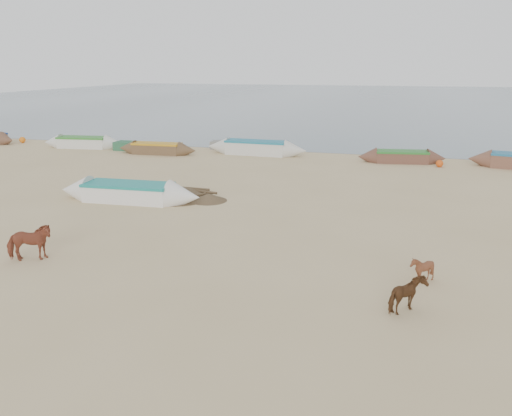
{
  "coord_description": "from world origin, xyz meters",
  "views": [
    {
      "loc": [
        4.62,
        -12.45,
        5.92
      ],
      "look_at": [
        0.0,
        4.0,
        1.0
      ],
      "focal_mm": 35.0,
      "sensor_mm": 36.0,
      "label": 1
    }
  ],
  "objects": [
    {
      "name": "beach_clutter",
      "position": [
        3.6,
        19.92,
        0.3
      ],
      "size": [
        44.91,
        4.46,
        0.64
      ],
      "color": "#2A5D3E",
      "rests_on": "ground"
    },
    {
      "name": "ground",
      "position": [
        0.0,
        0.0,
        0.0
      ],
      "size": [
        140.0,
        140.0,
        0.0
      ],
      "primitive_type": "plane",
      "color": "tan",
      "rests_on": "ground"
    },
    {
      "name": "cow_adult",
      "position": [
        -6.13,
        -0.3,
        0.59
      ],
      "size": [
        1.54,
        1.22,
        1.19
      ],
      "primitive_type": "imported",
      "rotation": [
        0.0,
        0.0,
        2.05
      ],
      "color": "brown",
      "rests_on": "ground"
    },
    {
      "name": "waterline_canoes",
      "position": [
        -0.3,
        19.89,
        0.42
      ],
      "size": [
        55.8,
        4.76,
        0.95
      ],
      "color": "brown",
      "rests_on": "ground"
    },
    {
      "name": "calf_right",
      "position": [
        5.21,
        -0.68,
        0.46
      ],
      "size": [
        0.97,
        1.07,
        0.91
      ],
      "primitive_type": "imported",
      "rotation": [
        0.0,
        0.0,
        1.33
      ],
      "color": "#51301A",
      "rests_on": "ground"
    },
    {
      "name": "calf_front",
      "position": [
        5.6,
        1.3,
        0.39
      ],
      "size": [
        0.72,
        0.65,
        0.79
      ],
      "primitive_type": "imported",
      "rotation": [
        0.0,
        0.0,
        -1.56
      ],
      "color": "brown",
      "rests_on": "ground"
    },
    {
      "name": "sea",
      "position": [
        0.0,
        82.0,
        0.01
      ],
      "size": [
        160.0,
        160.0,
        0.0
      ],
      "primitive_type": "plane",
      "color": "slate",
      "rests_on": "ground"
    },
    {
      "name": "near_canoe",
      "position": [
        -6.76,
        6.9,
        0.41
      ],
      "size": [
        6.76,
        1.81,
        0.82
      ],
      "primitive_type": null,
      "rotation": [
        0.0,
        0.0,
        0.06
      ],
      "color": "white",
      "rests_on": "ground"
    },
    {
      "name": "debris_pile",
      "position": [
        -5.0,
        8.16,
        0.26
      ],
      "size": [
        4.52,
        4.52,
        0.52
      ],
      "primitive_type": "cone",
      "rotation": [
        0.0,
        0.0,
        -0.43
      ],
      "color": "brown",
      "rests_on": "ground"
    }
  ]
}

